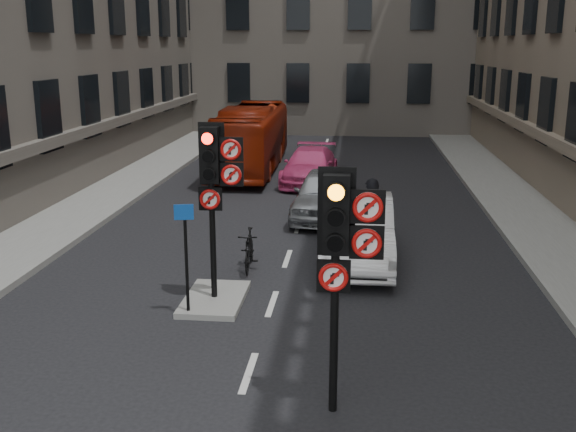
% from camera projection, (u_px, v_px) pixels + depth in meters
% --- Properties ---
extents(pavement_left, '(3.00, 50.00, 0.16)m').
position_uv_depth(pavement_left, '(74.00, 210.00, 21.25)').
color(pavement_left, gray).
rests_on(pavement_left, ground).
extents(pavement_right, '(3.00, 50.00, 0.16)m').
position_uv_depth(pavement_right, '(544.00, 222.00, 19.81)').
color(pavement_right, gray).
rests_on(pavement_right, ground).
extents(centre_island, '(1.20, 2.00, 0.12)m').
position_uv_depth(centre_island, '(215.00, 299.00, 13.92)').
color(centre_island, gray).
rests_on(centre_island, ground).
extents(signal_near, '(0.91, 0.40, 3.58)m').
position_uv_depth(signal_near, '(342.00, 241.00, 9.16)').
color(signal_near, black).
rests_on(signal_near, ground).
extents(signal_far, '(0.91, 0.40, 3.58)m').
position_uv_depth(signal_far, '(215.00, 173.00, 13.24)').
color(signal_far, black).
rests_on(signal_far, centre_island).
extents(car_silver, '(2.04, 4.43, 1.47)m').
position_uv_depth(car_silver, '(325.00, 194.00, 20.52)').
color(car_silver, '#999CA0').
rests_on(car_silver, ground).
extents(car_white, '(1.70, 4.80, 1.58)m').
position_uv_depth(car_white, '(357.00, 230.00, 16.34)').
color(car_white, white).
rests_on(car_white, ground).
extents(car_pink, '(2.11, 4.63, 1.31)m').
position_uv_depth(car_pink, '(310.00, 166.00, 25.62)').
color(car_pink, '#CF3D78').
rests_on(car_pink, ground).
extents(bus_red, '(2.40, 9.59, 2.66)m').
position_uv_depth(bus_red, '(251.00, 138.00, 28.17)').
color(bus_red, maroon).
rests_on(bus_red, ground).
extents(motorcycle, '(0.54, 1.59, 0.94)m').
position_uv_depth(motorcycle, '(249.00, 250.00, 15.85)').
color(motorcycle, black).
rests_on(motorcycle, ground).
extents(motorcyclist, '(0.77, 0.55, 1.98)m').
position_uv_depth(motorcyclist, '(371.00, 217.00, 16.79)').
color(motorcyclist, black).
rests_on(motorcyclist, ground).
extents(info_sign, '(0.37, 0.15, 2.14)m').
position_uv_depth(info_sign, '(185.00, 243.00, 12.80)').
color(info_sign, black).
rests_on(info_sign, centre_island).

